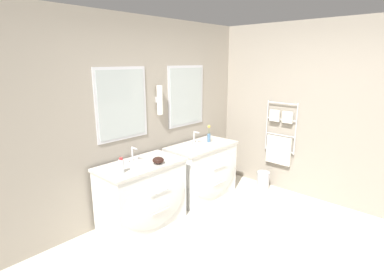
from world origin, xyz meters
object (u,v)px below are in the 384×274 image
(vanity_left, at_px, (144,194))
(waste_bin, at_px, (263,180))
(vanity_right, at_px, (203,170))
(amenity_bowl, at_px, (158,160))
(flower_vase, at_px, (209,135))
(toiletry_bottle, at_px, (121,166))

(vanity_left, xyz_separation_m, waste_bin, (2.00, -0.56, -0.26))
(vanity_left, relative_size, vanity_right, 1.00)
(vanity_right, bearing_deg, amenity_bowl, -172.77)
(flower_vase, bearing_deg, toiletry_bottle, -176.07)
(vanity_left, bearing_deg, toiletry_bottle, -170.04)
(vanity_right, bearing_deg, flower_vase, 16.59)
(toiletry_bottle, xyz_separation_m, flower_vase, (1.68, 0.12, 0.02))
(vanity_left, height_order, waste_bin, vanity_left)
(amenity_bowl, xyz_separation_m, waste_bin, (1.85, -0.44, -0.70))
(flower_vase, bearing_deg, vanity_right, -163.41)
(vanity_left, relative_size, waste_bin, 3.64)
(vanity_right, xyz_separation_m, flower_vase, (0.19, 0.06, 0.51))
(vanity_left, relative_size, amenity_bowl, 7.52)
(vanity_right, distance_m, amenity_bowl, 1.11)
(amenity_bowl, height_order, waste_bin, amenity_bowl)
(vanity_right, distance_m, toiletry_bottle, 1.57)
(toiletry_bottle, bearing_deg, amenity_bowl, -8.03)
(waste_bin, bearing_deg, toiletry_bottle, 167.84)
(toiletry_bottle, distance_m, amenity_bowl, 0.49)
(vanity_right, height_order, toiletry_bottle, toiletry_bottle)
(vanity_left, distance_m, vanity_right, 1.16)
(toiletry_bottle, distance_m, waste_bin, 2.51)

